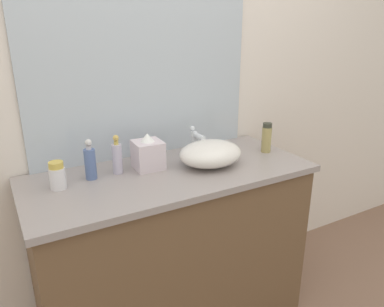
{
  "coord_description": "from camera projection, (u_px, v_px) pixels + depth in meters",
  "views": [
    {
      "loc": [
        -0.76,
        -1.11,
        1.59
      ],
      "look_at": [
        0.07,
        0.37,
        0.98
      ],
      "focal_mm": 34.99,
      "sensor_mm": 36.0,
      "label": 1
    }
  ],
  "objects": [
    {
      "name": "bathroom_wall_rear",
      "position": [
        146.0,
        79.0,
        1.96
      ],
      "size": [
        6.0,
        0.06,
        2.6
      ],
      "primitive_type": "cube",
      "color": "silver",
      "rests_on": "ground"
    },
    {
      "name": "vanity_counter",
      "position": [
        173.0,
        251.0,
        1.95
      ],
      "size": [
        1.38,
        0.6,
        0.9
      ],
      "color": "brown",
      "rests_on": "ground"
    },
    {
      "name": "wall_mirror_panel",
      "position": [
        142.0,
        32.0,
        1.83
      ],
      "size": [
        1.2,
        0.01,
        1.26
      ],
      "primitive_type": "cube",
      "color": "#B2BCC6",
      "rests_on": "vanity_counter"
    },
    {
      "name": "sink_basin",
      "position": [
        210.0,
        154.0,
        1.86
      ],
      "size": [
        0.32,
        0.26,
        0.12
      ],
      "primitive_type": "ellipsoid",
      "color": "silver",
      "rests_on": "vanity_counter"
    },
    {
      "name": "faucet",
      "position": [
        196.0,
        140.0,
        1.97
      ],
      "size": [
        0.03,
        0.13,
        0.16
      ],
      "color": "silver",
      "rests_on": "vanity_counter"
    },
    {
      "name": "soap_dispenser",
      "position": [
        117.0,
        157.0,
        1.76
      ],
      "size": [
        0.05,
        0.05,
        0.19
      ],
      "color": "#BDB4CB",
      "rests_on": "vanity_counter"
    },
    {
      "name": "lotion_bottle",
      "position": [
        267.0,
        138.0,
        2.04
      ],
      "size": [
        0.05,
        0.05,
        0.16
      ],
      "color": "tan",
      "rests_on": "vanity_counter"
    },
    {
      "name": "perfume_bottle",
      "position": [
        90.0,
        162.0,
        1.69
      ],
      "size": [
        0.05,
        0.05,
        0.19
      ],
      "color": "#52689C",
      "rests_on": "vanity_counter"
    },
    {
      "name": "spray_can",
      "position": [
        57.0,
        176.0,
        1.6
      ],
      "size": [
        0.07,
        0.07,
        0.12
      ],
      "color": "silver",
      "rests_on": "vanity_counter"
    },
    {
      "name": "tissue_box",
      "position": [
        148.0,
        153.0,
        1.82
      ],
      "size": [
        0.14,
        0.14,
        0.18
      ],
      "color": "silver",
      "rests_on": "vanity_counter"
    }
  ]
}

